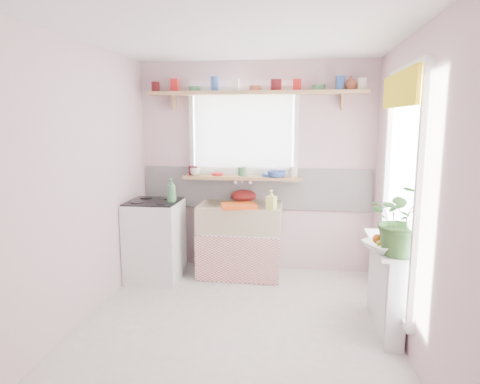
# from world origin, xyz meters

# --- Properties ---
(room) EXTENTS (3.20, 3.20, 3.20)m
(room) POSITION_xyz_m (0.66, 0.86, 1.37)
(room) COLOR silver
(room) RESTS_ON ground
(sink_unit) EXTENTS (0.95, 0.65, 1.11)m
(sink_unit) POSITION_xyz_m (-0.15, 1.29, 0.43)
(sink_unit) COLOR white
(sink_unit) RESTS_ON ground
(cooker) EXTENTS (0.58, 0.58, 0.93)m
(cooker) POSITION_xyz_m (-1.10, 1.05, 0.46)
(cooker) COLOR white
(cooker) RESTS_ON ground
(radiator_ledge) EXTENTS (0.22, 0.95, 0.78)m
(radiator_ledge) POSITION_xyz_m (1.30, 0.20, 0.40)
(radiator_ledge) COLOR white
(radiator_ledge) RESTS_ON ground
(windowsill) EXTENTS (1.40, 0.22, 0.04)m
(windowsill) POSITION_xyz_m (-0.15, 1.48, 1.14)
(windowsill) COLOR tan
(windowsill) RESTS_ON room
(pine_shelf) EXTENTS (2.52, 0.24, 0.04)m
(pine_shelf) POSITION_xyz_m (0.00, 1.47, 2.12)
(pine_shelf) COLOR tan
(pine_shelf) RESTS_ON room
(shelf_crockery) EXTENTS (2.47, 0.11, 0.12)m
(shelf_crockery) POSITION_xyz_m (-0.00, 1.47, 2.20)
(shelf_crockery) COLOR #590F14
(shelf_crockery) RESTS_ON pine_shelf
(sill_crockery) EXTENTS (1.35, 0.11, 0.12)m
(sill_crockery) POSITION_xyz_m (-0.15, 1.48, 1.22)
(sill_crockery) COLOR #590F14
(sill_crockery) RESTS_ON windowsill
(dish_tray) EXTENTS (0.45, 0.39, 0.04)m
(dish_tray) POSITION_xyz_m (-0.14, 1.13, 0.87)
(dish_tray) COLOR #E75014
(dish_tray) RESTS_ON sink_unit
(colander) EXTENTS (0.41, 0.41, 0.14)m
(colander) POSITION_xyz_m (-0.13, 1.48, 0.92)
(colander) COLOR #5C0F0F
(colander) RESTS_ON sink_unit
(jade_plant) EXTENTS (0.54, 0.48, 0.57)m
(jade_plant) POSITION_xyz_m (1.33, -0.13, 1.06)
(jade_plant) COLOR #325C24
(jade_plant) RESTS_ON radiator_ledge
(fruit_bowl) EXTENTS (0.42, 0.42, 0.08)m
(fruit_bowl) POSITION_xyz_m (1.21, -0.07, 0.81)
(fruit_bowl) COLOR silver
(fruit_bowl) RESTS_ON radiator_ledge
(herb_pot) EXTENTS (0.12, 0.08, 0.22)m
(herb_pot) POSITION_xyz_m (1.33, -0.20, 0.88)
(herb_pot) COLOR #3D6F2C
(herb_pot) RESTS_ON radiator_ledge
(soap_bottle_sink) EXTENTS (0.12, 0.13, 0.21)m
(soap_bottle_sink) POSITION_xyz_m (0.22, 1.10, 0.96)
(soap_bottle_sink) COLOR #E8F56C
(soap_bottle_sink) RESTS_ON sink_unit
(sill_cup) EXTENTS (0.16, 0.16, 0.10)m
(sill_cup) POSITION_xyz_m (-0.71, 1.44, 1.21)
(sill_cup) COLOR white
(sill_cup) RESTS_ON windowsill
(sill_bowl) EXTENTS (0.23, 0.23, 0.07)m
(sill_bowl) POSITION_xyz_m (0.26, 1.42, 1.19)
(sill_bowl) COLOR #3553AC
(sill_bowl) RESTS_ON windowsill
(shelf_vase) EXTENTS (0.19, 0.19, 0.16)m
(shelf_vase) POSITION_xyz_m (1.06, 1.53, 2.22)
(shelf_vase) COLOR #B65738
(shelf_vase) RESTS_ON pine_shelf
(cooker_bottle) EXTENTS (0.12, 0.12, 0.26)m
(cooker_bottle) POSITION_xyz_m (-0.88, 1.03, 1.05)
(cooker_bottle) COLOR #468C53
(cooker_bottle) RESTS_ON cooker
(fruit) EXTENTS (0.20, 0.14, 0.10)m
(fruit) POSITION_xyz_m (1.22, -0.06, 0.88)
(fruit) COLOR #D55C12
(fruit) RESTS_ON fruit_bowl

